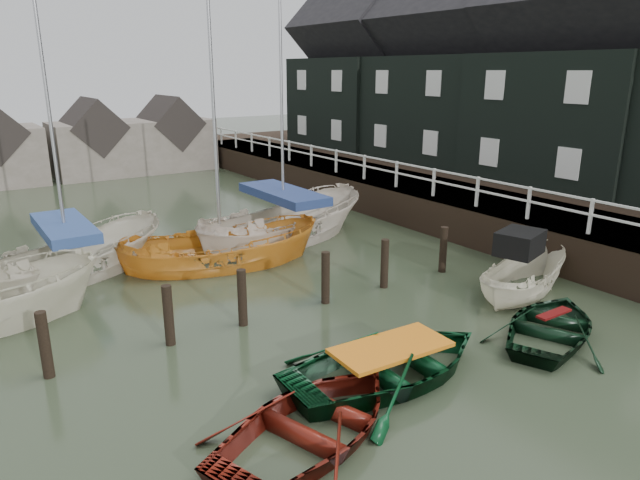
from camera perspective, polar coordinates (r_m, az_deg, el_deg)
ground at (r=12.24m, az=4.00°, el=-12.05°), size 120.00×120.00×0.00m
pier at (r=25.04m, az=7.04°, el=4.64°), size 3.04×32.00×2.70m
land_strip at (r=29.05m, az=15.27°, el=4.41°), size 14.00×38.00×1.50m
quay_houses at (r=27.60m, az=18.35°, el=15.46°), size 6.52×28.14×10.01m
mooring_pilings at (r=13.78m, az=-7.43°, el=-6.43°), size 13.72×0.22×1.80m
far_sheds at (r=35.43m, az=-21.95°, el=8.98°), size 14.00×4.08×4.39m
rowboat_red at (r=10.03m, az=-0.59°, el=-19.20°), size 4.72×3.98×0.84m
rowboat_green at (r=11.71m, az=7.00°, el=-13.59°), size 4.65×3.43×0.93m
rowboat_dkgreen at (r=14.32m, az=22.11°, el=-8.87°), size 4.40×3.83×0.76m
motorboat at (r=16.74m, az=19.44°, el=-4.50°), size 4.42×2.66×2.48m
sailboat_b at (r=18.45m, az=-23.66°, el=-3.15°), size 6.93×4.62×11.60m
sailboat_c at (r=18.20m, az=-9.81°, el=-2.38°), size 6.63×3.87×10.54m
sailboat_d at (r=20.57m, az=-3.62°, el=0.21°), size 7.72×4.18×11.39m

